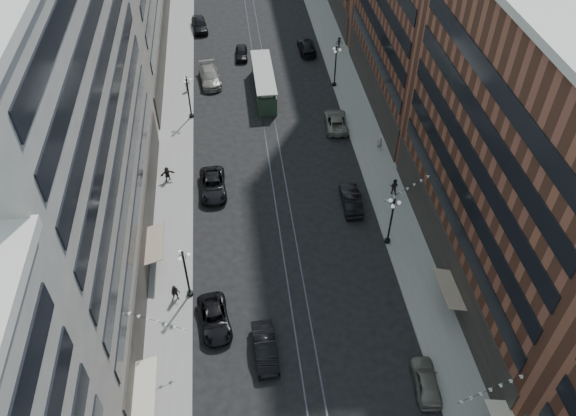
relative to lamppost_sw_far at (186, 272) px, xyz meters
name	(u,v)px	position (x,y,z in m)	size (l,w,h in m)	color
ground	(264,91)	(9.20, 32.00, -3.10)	(220.00, 220.00, 0.00)	black
sidewalk_west	(179,57)	(-1.80, 42.00, -3.02)	(4.00, 180.00, 0.15)	gray
sidewalk_east	(334,48)	(20.20, 42.00, -3.02)	(4.00, 180.00, 0.15)	gray
rail_west	(253,53)	(8.50, 42.00, -3.09)	(0.12, 180.00, 0.02)	#2D2D33
rail_east	(263,53)	(9.90, 42.00, -3.09)	(0.12, 180.00, 0.02)	#2D2D33
building_west_mid	(63,136)	(-7.80, 5.00, 10.90)	(8.00, 36.00, 28.00)	#A29D90
building_east_mid	(520,164)	(26.20, 0.00, 8.90)	(8.00, 30.00, 24.00)	brown
lamppost_sw_far	(186,272)	(0.00, 0.00, 0.00)	(1.03, 1.14, 5.52)	black
lamppost_sw_mid	(189,96)	(0.00, 27.00, 0.00)	(1.03, 1.14, 5.52)	black
lamppost_se_far	(391,220)	(18.40, 4.00, 0.00)	(1.03, 1.14, 5.52)	black
lamppost_se_mid	(335,65)	(18.40, 32.00, 0.00)	(1.03, 1.14, 5.52)	black
streetcar	(264,83)	(9.20, 31.61, -1.68)	(2.45, 11.08, 3.06)	#243928
car_2	(214,319)	(2.05, -3.20, -2.38)	(2.38, 5.17, 1.44)	black
car_4	(426,381)	(17.58, -10.72, -2.34)	(1.79, 4.44, 1.51)	#646359
car_5	(265,348)	(5.92, -6.50, -2.29)	(1.71, 4.90, 1.61)	black
pedestrian_2	(175,293)	(-1.13, -0.40, -2.09)	(0.83, 0.46, 1.71)	black
car_7	(213,185)	(2.31, 13.37, -2.31)	(2.61, 5.66, 1.57)	black
car_8	(210,76)	(2.40, 34.97, -2.21)	(2.47, 6.08, 1.76)	gray
car_9	(199,24)	(1.13, 50.18, -2.21)	(2.09, 5.19, 1.77)	black
car_10	(351,200)	(16.00, 9.46, -2.28)	(1.73, 4.97, 1.64)	black
car_11	(336,121)	(16.97, 23.16, -2.34)	(2.51, 5.45, 1.52)	slate
car_12	(307,47)	(16.16, 41.61, -2.31)	(2.19, 5.39, 1.56)	black
car_13	(241,53)	(6.89, 41.07, -2.40)	(1.65, 4.11, 1.40)	black
pedestrian_5	(167,174)	(-2.39, 15.52, -2.12)	(1.54, 0.44, 1.66)	black
pedestrian_6	(187,85)	(-0.52, 33.05, -2.16)	(0.92, 0.42, 1.56)	#A9A38C
pedestrian_7	(394,186)	(20.66, 10.62, -2.01)	(0.91, 0.50, 1.87)	black
pedestrian_8	(379,143)	(20.97, 18.15, -2.10)	(0.61, 0.40, 1.69)	#9E9683
pedestrian_9	(339,43)	(20.88, 41.98, -2.17)	(1.01, 0.42, 1.56)	black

